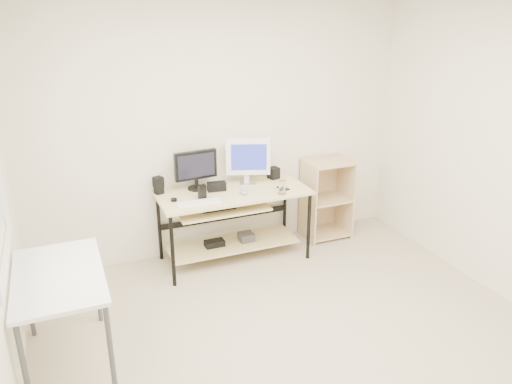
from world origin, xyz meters
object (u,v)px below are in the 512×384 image
Objects in this scene: side_table at (59,284)px; white_imac at (248,158)px; desk at (231,211)px; black_monitor at (196,168)px; audio_controller at (202,192)px; shelf_unit at (325,198)px.

side_table is 2.07× the size of white_imac.
desk is 3.10× the size of white_imac.
black_monitor reaches higher than audio_controller.
white_imac is 3.35× the size of audio_controller.
shelf_unit is 2.06× the size of black_monitor.
side_table is 1.11× the size of shelf_unit.
audio_controller is (-0.03, -0.29, -0.16)m from black_monitor.
white_imac is at bearing 32.55° from side_table.
desk is 1.97m from side_table.
black_monitor reaches higher than desk.
black_monitor is 0.33m from audio_controller.
black_monitor reaches higher than shelf_unit.
side_table is 3.09m from shelf_unit.
desk is 0.57m from white_imac.
audio_controller is at bearing 36.16° from side_table.
shelf_unit is 1.86× the size of white_imac.
desk and side_table have the same top height.
black_monitor is at bearing 72.64° from audio_controller.
audio_controller reaches higher than side_table.
shelf_unit is at bearing -2.79° from audio_controller.
side_table is at bearing -127.99° from white_imac.
desk is at bearing -39.46° from black_monitor.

